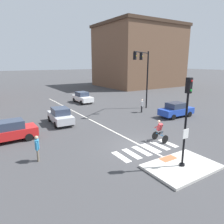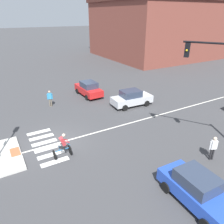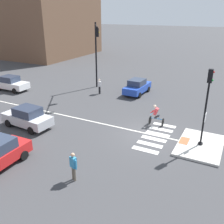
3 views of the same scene
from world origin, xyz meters
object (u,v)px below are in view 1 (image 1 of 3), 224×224
Objects in this scene: signal_pole at (186,115)px; pedestrian_waiting_far_side at (142,105)px; cyclist at (160,131)px; car_silver_westbound_far at (60,116)px; car_red_cross_left at (9,131)px; car_white_eastbound_distant at (82,97)px; traffic_light_mast at (144,70)px; car_blue_cross_right at (176,110)px; pedestrian_at_curb_left at (37,146)px.

signal_pole is 3.06× the size of pedestrian_waiting_far_side.
car_silver_westbound_far is at bearing 119.39° from cyclist.
car_red_cross_left is 15.03m from pedestrian_waiting_far_side.
car_white_eastbound_distant is (11.42, 11.49, 0.00)m from car_red_cross_left.
car_white_eastbound_distant is at bearing 45.19° from car_red_cross_left.
pedestrian_waiting_far_side is at bearing -136.90° from traffic_light_mast.
pedestrian_waiting_far_side is at bearing 117.50° from car_blue_cross_right.
car_silver_westbound_far is at bearing 175.97° from pedestrian_waiting_far_side.
car_white_eastbound_distant is (-4.37, 8.90, -4.29)m from traffic_light_mast.
car_red_cross_left is 16.20m from car_white_eastbound_distant.
signal_pole is at bearing -51.74° from car_red_cross_left.
cyclist is (4.96, -8.80, 0.06)m from car_silver_westbound_far.
car_silver_westbound_far is 2.50× the size of cyclist.
pedestrian_waiting_far_side is (-1.91, 3.67, 0.17)m from car_blue_cross_right.
signal_pole reaches higher than car_silver_westbound_far.
signal_pole is 1.23× the size of car_white_eastbound_distant.
pedestrian_waiting_far_side is at bearing 6.82° from car_red_cross_left.
car_blue_cross_right and car_white_eastbound_distant have the same top height.
car_white_eastbound_distant is 17.87m from cyclist.
car_blue_cross_right is 2.47× the size of cyclist.
car_blue_cross_right is 16.05m from pedestrian_at_curb_left.
car_red_cross_left is at bearing 147.43° from cyclist.
car_white_eastbound_distant is 2.49× the size of pedestrian_at_curb_left.
cyclist is at bearing -121.92° from pedestrian_waiting_far_side.
pedestrian_at_curb_left and pedestrian_waiting_far_side have the same top height.
pedestrian_at_curb_left is (-8.85, 1.63, 0.11)m from cyclist.
car_blue_cross_right is 4.14m from pedestrian_waiting_far_side.
traffic_light_mast is at bearing 58.34° from signal_pole.
pedestrian_at_curb_left reaches higher than car_silver_westbound_far.
pedestrian_at_curb_left is 15.32m from pedestrian_waiting_far_side.
cyclist reaches higher than pedestrian_waiting_far_side.
car_red_cross_left is at bearing 128.26° from signal_pole.
car_red_cross_left is at bearing 102.48° from pedestrian_at_curb_left.
car_blue_cross_right is at bearing 42.78° from signal_pole.
signal_pole is 13.08m from car_red_cross_left.
traffic_light_mast is at bearing 9.32° from car_red_cross_left.
pedestrian_waiting_far_side is (3.51, -9.71, 0.17)m from car_white_eastbound_distant.
car_red_cross_left is at bearing -170.68° from traffic_light_mast.
pedestrian_waiting_far_side is (13.89, 6.46, 0.00)m from pedestrian_at_curb_left.
car_red_cross_left is 4.79m from pedestrian_at_curb_left.
pedestrian_waiting_far_side is at bearing 24.95° from pedestrian_at_curb_left.
car_red_cross_left is (-7.96, 10.10, -2.41)m from signal_pole.
car_red_cross_left is at bearing -153.18° from car_silver_westbound_far.
signal_pole is 0.69× the size of traffic_light_mast.
traffic_light_mast is 1.76× the size of car_silver_westbound_far.
pedestrian_waiting_far_side is (-0.86, -0.81, -4.12)m from traffic_light_mast.
car_red_cross_left and car_white_eastbound_distant have the same top height.
car_red_cross_left is 1.00× the size of car_blue_cross_right.
car_red_cross_left is 1.00× the size of car_white_eastbound_distant.
cyclist reaches higher than car_silver_westbound_far.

